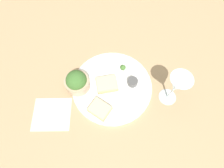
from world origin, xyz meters
name	(u,v)px	position (x,y,z in m)	size (l,w,h in m)	color
ground_plane	(112,87)	(0.00, 0.00, 0.00)	(4.00, 4.00, 0.00)	tan
dinner_plate	(112,86)	(0.00, 0.00, 0.01)	(0.36, 0.36, 0.01)	white
salad_bowl	(77,82)	(0.15, 0.02, 0.06)	(0.11, 0.11, 0.10)	tan
sauce_ramekin	(133,82)	(-0.09, -0.02, 0.03)	(0.05, 0.05, 0.03)	#4C4C4C
cheese_toast_near	(107,85)	(0.02, 0.00, 0.03)	(0.11, 0.10, 0.03)	tan
cheese_toast_far	(100,109)	(0.04, 0.12, 0.03)	(0.11, 0.10, 0.03)	tan
wine_glass	(177,85)	(-0.25, 0.02, 0.13)	(0.08, 0.08, 0.18)	silver
garnish	(123,67)	(-0.04, -0.09, 0.03)	(0.03, 0.03, 0.03)	#477533
napkin	(52,114)	(0.24, 0.16, 0.00)	(0.18, 0.16, 0.01)	beige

